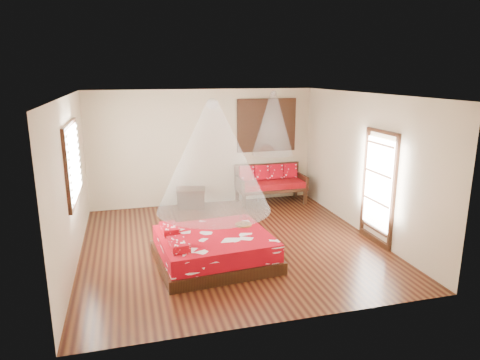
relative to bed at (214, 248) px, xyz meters
name	(u,v)px	position (x,y,z in m)	size (l,w,h in m)	color
room	(231,172)	(0.48, 0.72, 1.15)	(5.54, 5.54, 2.84)	black
bed	(214,248)	(0.00, 0.00, 0.00)	(2.08, 1.91, 0.63)	black
daybed	(270,182)	(2.08, 3.10, 0.27)	(1.70, 0.76, 0.94)	black
storage_chest	(191,198)	(0.09, 3.17, -0.01)	(0.76, 0.61, 0.47)	black
shutter_panel	(267,125)	(2.08, 3.44, 1.65)	(1.52, 0.06, 1.32)	black
window_left	(73,162)	(-2.23, 0.92, 1.45)	(0.10, 1.74, 1.34)	black
glazed_door	(378,188)	(3.20, 0.12, 0.82)	(0.08, 1.02, 2.16)	black
wine_tray	(243,222)	(0.61, 0.31, 0.31)	(0.30, 0.30, 0.24)	brown
mosquito_net_main	(213,157)	(0.02, 0.00, 1.60)	(1.90, 1.90, 1.80)	white
mosquito_net_daybed	(273,123)	(2.08, 2.97, 1.75)	(1.00, 1.00, 1.50)	white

